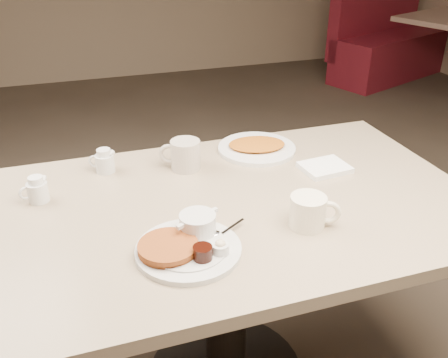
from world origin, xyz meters
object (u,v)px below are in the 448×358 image
object	(u,v)px
coffee_mug_far	(184,155)
booth_back_right	(394,39)
main_plate	(188,243)
coffee_mug_near	(309,211)
creamer_right	(104,162)
creamer_left	(37,190)
diner_table	(226,249)
hash_plate	(257,147)

from	to	relation	value
coffee_mug_far	booth_back_right	size ratio (longest dim) A/B	0.08
main_plate	coffee_mug_far	size ratio (longest dim) A/B	2.35
coffee_mug_near	creamer_right	distance (m)	0.70
creamer_left	booth_back_right	bearing A→B (deg)	40.78
coffee_mug_near	coffee_mug_far	bearing A→B (deg)	118.04
diner_table	main_plate	xyz separation A→B (m)	(-0.17, -0.19, 0.19)
coffee_mug_far	creamer_left	bearing A→B (deg)	-171.11
coffee_mug_near	coffee_mug_far	xyz separation A→B (m)	(-0.24, 0.44, 0.00)
coffee_mug_far	diner_table	bearing A→B (deg)	-76.77
coffee_mug_near	booth_back_right	bearing A→B (deg)	50.95
main_plate	hash_plate	size ratio (longest dim) A/B	1.08
diner_table	creamer_left	world-z (taller)	creamer_left
diner_table	main_plate	distance (m)	0.32
creamer_right	hash_plate	xyz separation A→B (m)	(0.54, -0.00, -0.02)
hash_plate	booth_back_right	bearing A→B (deg)	46.72
diner_table	coffee_mug_far	distance (m)	0.34
coffee_mug_far	creamer_right	size ratio (longest dim) A/B	1.69
creamer_right	coffee_mug_far	bearing A→B (deg)	-13.21
coffee_mug_near	hash_plate	xyz separation A→B (m)	(0.05, 0.50, -0.03)
coffee_mug_near	booth_back_right	world-z (taller)	booth_back_right
creamer_right	hash_plate	bearing A→B (deg)	-0.31
creamer_right	main_plate	bearing A→B (deg)	-73.37
hash_plate	creamer_right	bearing A→B (deg)	179.69
coffee_mug_far	creamer_left	distance (m)	0.47
main_plate	creamer_left	world-z (taller)	creamer_left
hash_plate	coffee_mug_far	bearing A→B (deg)	-168.51
coffee_mug_near	booth_back_right	size ratio (longest dim) A/B	0.08
main_plate	booth_back_right	bearing A→B (deg)	47.56
creamer_left	hash_plate	distance (m)	0.76
diner_table	creamer_right	world-z (taller)	creamer_right
main_plate	hash_plate	xyz separation A→B (m)	(0.39, 0.51, -0.01)
diner_table	booth_back_right	world-z (taller)	booth_back_right
creamer_left	creamer_right	distance (m)	0.25
coffee_mug_near	hash_plate	size ratio (longest dim) A/B	0.46
creamer_left	creamer_right	size ratio (longest dim) A/B	0.99
main_plate	creamer_right	world-z (taller)	creamer_right
diner_table	booth_back_right	distance (m)	4.15
coffee_mug_near	creamer_right	xyz separation A→B (m)	(-0.49, 0.50, -0.01)
coffee_mug_far	creamer_right	world-z (taller)	coffee_mug_far
coffee_mug_near	creamer_left	world-z (taller)	coffee_mug_near
creamer_right	booth_back_right	world-z (taller)	booth_back_right
coffee_mug_near	creamer_right	size ratio (longest dim) A/B	1.68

